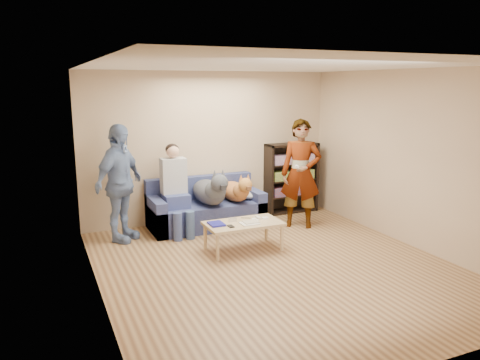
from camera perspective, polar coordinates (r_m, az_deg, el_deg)
name	(u,v)px	position (r m, az deg, el deg)	size (l,w,h in m)	color
ground	(276,266)	(6.34, 4.45, -10.46)	(5.00, 5.00, 0.00)	brown
ceiling	(280,66)	(5.88, 4.86, 13.71)	(5.00, 5.00, 0.00)	white
wall_back	(210,147)	(8.23, -3.66, 4.06)	(4.50, 4.50, 0.00)	tan
wall_front	(428,223)	(4.02, 21.89, -4.86)	(4.50, 4.50, 0.00)	tan
wall_left	(95,186)	(5.31, -17.26, -0.67)	(5.00, 5.00, 0.00)	tan
wall_right	(413,159)	(7.31, 20.38, 2.39)	(5.00, 5.00, 0.00)	tan
blanket	(250,195)	(8.12, 1.23, -1.86)	(0.36, 0.30, 0.12)	#A1A1A5
person_standing_right	(301,174)	(7.87, 7.42, 0.77)	(0.66, 0.44, 1.82)	gray
person_standing_left	(119,183)	(7.32, -14.48, -0.40)	(1.06, 0.44, 1.81)	#7D90C9
held_controller	(297,166)	(7.57, 6.94, 1.66)	(0.04, 0.12, 0.03)	white
notebook_blue	(216,224)	(6.68, -2.90, -5.36)	(0.20, 0.26, 0.03)	navy
papers	(249,223)	(6.71, 1.17, -5.30)	(0.26, 0.20, 0.01)	silver
magazine	(251,222)	(6.74, 1.33, -5.11)	(0.22, 0.17, 0.01)	#B5A891
camera_silver	(233,219)	(6.83, -0.91, -4.84)	(0.11, 0.06, 0.05)	silver
controller_a	(258,217)	(6.98, 2.19, -4.58)	(0.04, 0.13, 0.03)	white
controller_b	(265,218)	(6.94, 3.07, -4.67)	(0.09, 0.06, 0.03)	white
headphone_cup_a	(257,220)	(6.84, 2.03, -4.95)	(0.07, 0.07, 0.02)	silver
headphone_cup_b	(254,219)	(6.91, 1.74, -4.78)	(0.07, 0.07, 0.02)	white
pen_orange	(247,225)	(6.63, 0.83, -5.54)	(0.01, 0.01, 0.14)	orange
pen_black	(246,218)	(6.99, 0.72, -4.65)	(0.01, 0.01, 0.14)	black
wallet	(231,226)	(6.58, -1.14, -5.65)	(0.07, 0.12, 0.01)	black
sofa	(205,210)	(7.98, -4.25, -3.67)	(1.90, 0.85, 0.82)	#515B93
person_seated	(175,186)	(7.59, -7.88, -0.73)	(0.40, 0.73, 1.47)	#3E4888
dog_gray	(211,191)	(7.69, -3.58, -1.34)	(0.45, 1.27, 0.66)	#45474E
dog_tan	(236,190)	(7.90, -0.45, -1.29)	(0.37, 1.15, 0.54)	#AB6234
coffee_table	(243,225)	(6.80, 0.42, -5.56)	(1.10, 0.60, 0.42)	tan
bookshelf	(291,176)	(8.84, 6.25, 0.45)	(1.00, 0.34, 1.30)	black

